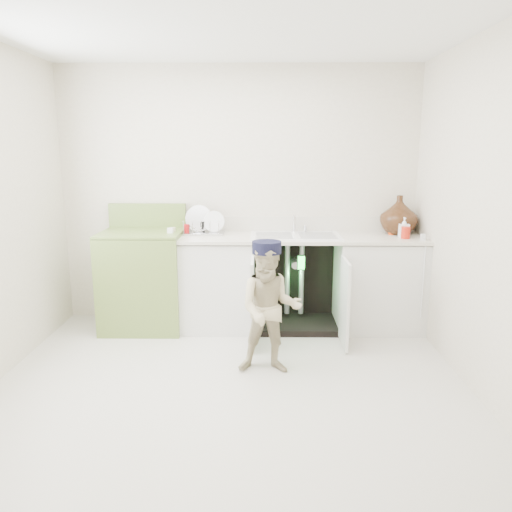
{
  "coord_description": "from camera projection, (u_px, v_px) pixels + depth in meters",
  "views": [
    {
      "loc": [
        0.23,
        -3.45,
        1.71
      ],
      "look_at": [
        0.18,
        0.7,
        0.81
      ],
      "focal_mm": 35.0,
      "sensor_mm": 36.0,
      "label": 1
    }
  ],
  "objects": [
    {
      "name": "counter_run",
      "position": [
        299.0,
        278.0,
        4.81
      ],
      "size": [
        2.44,
        1.02,
        1.27
      ],
      "color": "silver",
      "rests_on": "ground"
    },
    {
      "name": "ground",
      "position": [
        231.0,
        381.0,
        3.74
      ],
      "size": [
        3.5,
        3.5,
        0.0
      ],
      "primitive_type": "plane",
      "color": "#B8B2A2",
      "rests_on": "ground"
    },
    {
      "name": "repair_worker",
      "position": [
        270.0,
        308.0,
        3.81
      ],
      "size": [
        0.57,
        0.88,
        1.03
      ],
      "rotation": [
        0.0,
        0.0,
        -0.02
      ],
      "color": "beige",
      "rests_on": "ground"
    },
    {
      "name": "avocado_stove",
      "position": [
        144.0,
        278.0,
        4.8
      ],
      "size": [
        0.76,
        0.65,
        1.18
      ],
      "color": "olive",
      "rests_on": "ground"
    },
    {
      "name": "room_shell",
      "position": [
        229.0,
        216.0,
        3.47
      ],
      "size": [
        6.0,
        5.5,
        1.26
      ],
      "color": "beige",
      "rests_on": "ground"
    }
  ]
}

